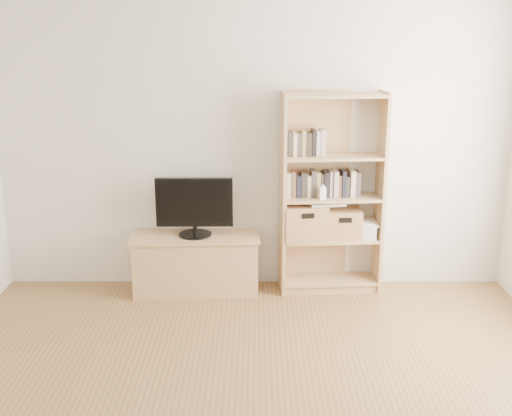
{
  "coord_description": "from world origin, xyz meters",
  "views": [
    {
      "loc": [
        0.02,
        -3.03,
        2.3
      ],
      "look_at": [
        0.01,
        1.9,
        0.88
      ],
      "focal_mm": 45.0,
      "sensor_mm": 36.0,
      "label": 1
    }
  ],
  "objects_px": {
    "television": "(194,207)",
    "laptop": "(327,203)",
    "bookshelf": "(332,194)",
    "tv_stand": "(196,264)",
    "basket_right": "(343,223)",
    "basket_left": "(304,221)",
    "baby_monitor": "(323,193)"
  },
  "relations": [
    {
      "from": "television",
      "to": "laptop",
      "type": "distance_m",
      "value": 1.15
    },
    {
      "from": "bookshelf",
      "to": "television",
      "type": "distance_m",
      "value": 1.19
    },
    {
      "from": "tv_stand",
      "to": "basket_right",
      "type": "xyz_separation_m",
      "value": [
        1.3,
        0.05,
        0.37
      ]
    },
    {
      "from": "basket_left",
      "to": "basket_right",
      "type": "xyz_separation_m",
      "value": [
        0.34,
        0.02,
        -0.03
      ]
    },
    {
      "from": "tv_stand",
      "to": "basket_left",
      "type": "relative_size",
      "value": 2.91
    },
    {
      "from": "basket_left",
      "to": "bookshelf",
      "type": "bearing_deg",
      "value": -1.68
    },
    {
      "from": "tv_stand",
      "to": "basket_left",
      "type": "bearing_deg",
      "value": -1.4
    },
    {
      "from": "basket_right",
      "to": "laptop",
      "type": "distance_m",
      "value": 0.24
    },
    {
      "from": "baby_monitor",
      "to": "laptop",
      "type": "relative_size",
      "value": 0.35
    },
    {
      "from": "tv_stand",
      "to": "basket_right",
      "type": "relative_size",
      "value": 3.53
    },
    {
      "from": "basket_left",
      "to": "basket_right",
      "type": "relative_size",
      "value": 1.21
    },
    {
      "from": "tv_stand",
      "to": "television",
      "type": "height_order",
      "value": "television"
    },
    {
      "from": "tv_stand",
      "to": "bookshelf",
      "type": "height_order",
      "value": "bookshelf"
    },
    {
      "from": "tv_stand",
      "to": "television",
      "type": "bearing_deg",
      "value": 0.0
    },
    {
      "from": "television",
      "to": "laptop",
      "type": "bearing_deg",
      "value": 1.6
    },
    {
      "from": "basket_left",
      "to": "tv_stand",
      "type": "bearing_deg",
      "value": 174.58
    },
    {
      "from": "tv_stand",
      "to": "basket_right",
      "type": "bearing_deg",
      "value": -0.73
    },
    {
      "from": "television",
      "to": "basket_right",
      "type": "distance_m",
      "value": 1.31
    },
    {
      "from": "bookshelf",
      "to": "basket_left",
      "type": "relative_size",
      "value": 4.74
    },
    {
      "from": "television",
      "to": "basket_left",
      "type": "height_order",
      "value": "television"
    },
    {
      "from": "television",
      "to": "laptop",
      "type": "relative_size",
      "value": 2.19
    },
    {
      "from": "television",
      "to": "baby_monitor",
      "type": "xyz_separation_m",
      "value": [
        1.1,
        -0.06,
        0.13
      ]
    },
    {
      "from": "basket_right",
      "to": "baby_monitor",
      "type": "bearing_deg",
      "value": -153.09
    },
    {
      "from": "basket_left",
      "to": "basket_right",
      "type": "distance_m",
      "value": 0.34
    },
    {
      "from": "television",
      "to": "basket_right",
      "type": "height_order",
      "value": "television"
    },
    {
      "from": "basket_right",
      "to": "tv_stand",
      "type": "bearing_deg",
      "value": -179.31
    },
    {
      "from": "laptop",
      "to": "bookshelf",
      "type": "bearing_deg",
      "value": 5.29
    },
    {
      "from": "tv_stand",
      "to": "television",
      "type": "xyz_separation_m",
      "value": [
        0.0,
        0.0,
        0.53
      ]
    },
    {
      "from": "tv_stand",
      "to": "laptop",
      "type": "xyz_separation_m",
      "value": [
        1.15,
        0.04,
        0.56
      ]
    },
    {
      "from": "baby_monitor",
      "to": "laptop",
      "type": "xyz_separation_m",
      "value": [
        0.05,
        0.1,
        -0.11
      ]
    },
    {
      "from": "tv_stand",
      "to": "basket_left",
      "type": "distance_m",
      "value": 1.03
    },
    {
      "from": "bookshelf",
      "to": "basket_right",
      "type": "relative_size",
      "value": 5.75
    }
  ]
}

